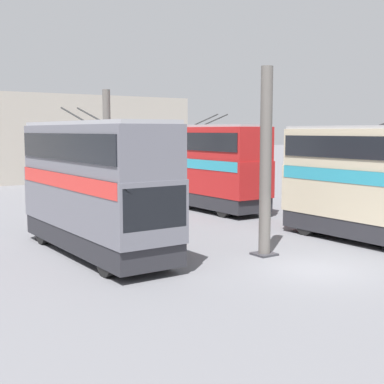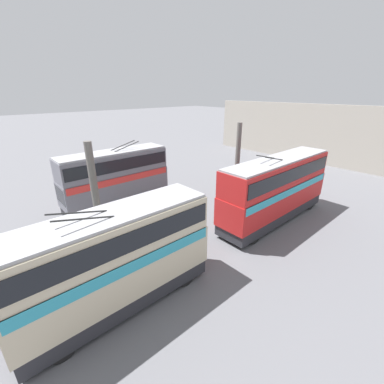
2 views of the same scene
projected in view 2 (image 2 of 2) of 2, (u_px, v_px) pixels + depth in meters
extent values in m
plane|color=slate|center=(62.00, 264.00, 15.57)|extent=(240.00, 240.00, 0.00)
cube|color=#A8A093|center=(323.00, 135.00, 35.55)|extent=(0.50, 36.00, 8.11)
cylinder|color=#605B56|center=(96.00, 199.00, 15.88)|extent=(0.45, 0.45, 7.14)
cube|color=#333338|center=(103.00, 247.00, 17.18)|extent=(0.81, 0.81, 0.08)
cylinder|color=#605B56|center=(237.00, 161.00, 24.34)|extent=(0.45, 0.45, 7.14)
cube|color=#333338|center=(235.00, 195.00, 25.64)|extent=(0.81, 0.81, 0.08)
cylinder|color=black|center=(185.00, 277.00, 13.77)|extent=(0.97, 0.30, 0.97)
cylinder|color=black|center=(163.00, 259.00, 15.23)|extent=(0.97, 0.30, 0.97)
cylinder|color=black|center=(62.00, 350.00, 9.91)|extent=(0.97, 0.30, 0.97)
cylinder|color=black|center=(47.00, 317.00, 11.37)|extent=(0.97, 0.30, 0.97)
cube|color=#28282D|center=(121.00, 293.00, 12.45)|extent=(9.08, 2.45, 0.77)
cube|color=beige|center=(117.00, 269.00, 11.92)|extent=(9.27, 2.50, 2.12)
cube|color=teal|center=(116.00, 255.00, 11.63)|extent=(8.99, 2.54, 0.55)
cube|color=beige|center=(113.00, 234.00, 11.21)|extent=(9.17, 2.42, 1.69)
cube|color=black|center=(113.00, 232.00, 11.18)|extent=(8.89, 2.51, 0.93)
cube|color=#9E9EA3|center=(110.00, 215.00, 10.88)|extent=(9.08, 2.25, 0.14)
cube|color=black|center=(191.00, 232.00, 14.66)|extent=(0.12, 2.30, 1.35)
cylinder|color=#282828|center=(85.00, 219.00, 9.79)|extent=(2.35, 0.07, 0.65)
cylinder|color=#282828|center=(78.00, 213.00, 10.27)|extent=(2.35, 0.07, 0.65)
cylinder|color=black|center=(310.00, 203.00, 22.66)|extent=(1.06, 0.30, 1.06)
cylinder|color=black|center=(288.00, 196.00, 24.12)|extent=(1.06, 0.30, 1.06)
cylinder|color=black|center=(254.00, 236.00, 17.54)|extent=(1.06, 0.30, 1.06)
cylinder|color=black|center=(230.00, 225.00, 19.00)|extent=(1.06, 0.30, 1.06)
cube|color=#28282D|center=(273.00, 212.00, 20.71)|extent=(11.08, 2.45, 0.79)
cube|color=red|center=(275.00, 196.00, 20.19)|extent=(11.31, 2.50, 2.03)
cube|color=teal|center=(277.00, 187.00, 19.92)|extent=(10.97, 2.54, 0.55)
cube|color=red|center=(278.00, 172.00, 19.47)|extent=(11.20, 2.42, 1.86)
cube|color=black|center=(279.00, 171.00, 19.44)|extent=(10.86, 2.51, 1.02)
cube|color=#9E9EA3|center=(280.00, 159.00, 19.10)|extent=(11.08, 2.25, 0.14)
cube|color=black|center=(309.00, 178.00, 23.56)|extent=(0.12, 2.30, 1.30)
cylinder|color=#282828|center=(274.00, 159.00, 17.85)|extent=(2.35, 0.07, 0.65)
cylinder|color=#282828|center=(266.00, 157.00, 18.34)|extent=(2.35, 0.07, 0.65)
cylinder|color=black|center=(87.00, 216.00, 20.32)|extent=(1.06, 0.30, 1.06)
cylinder|color=black|center=(78.00, 208.00, 21.78)|extent=(1.06, 0.30, 1.06)
cylinder|color=black|center=(153.00, 196.00, 24.14)|extent=(1.06, 0.30, 1.06)
cylinder|color=black|center=(141.00, 190.00, 25.60)|extent=(1.06, 0.30, 1.06)
cube|color=#28282D|center=(118.00, 200.00, 22.96)|extent=(9.01, 2.45, 0.79)
cube|color=slate|center=(117.00, 185.00, 22.43)|extent=(9.19, 2.50, 2.11)
cube|color=red|center=(116.00, 176.00, 22.14)|extent=(8.92, 2.54, 0.55)
cube|color=slate|center=(114.00, 163.00, 21.71)|extent=(9.10, 2.42, 1.78)
cube|color=black|center=(114.00, 162.00, 21.68)|extent=(8.82, 2.51, 0.98)
cube|color=#9E9EA3|center=(113.00, 152.00, 21.35)|extent=(9.01, 2.25, 0.14)
cube|color=black|center=(61.00, 196.00, 19.55)|extent=(0.12, 2.30, 1.35)
cylinder|color=#282828|center=(127.00, 146.00, 21.69)|extent=(2.35, 0.07, 0.65)
cylinder|color=#282828|center=(123.00, 145.00, 22.17)|extent=(2.35, 0.07, 0.65)
cube|color=#473D33|center=(185.00, 205.00, 22.70)|extent=(0.23, 0.32, 0.77)
cube|color=beige|center=(185.00, 197.00, 22.43)|extent=(0.29, 0.45, 0.67)
sphere|color=#A37A5B|center=(185.00, 193.00, 22.27)|extent=(0.22, 0.22, 0.22)
cube|color=#473D33|center=(161.00, 203.00, 23.03)|extent=(0.26, 0.33, 0.75)
cube|color=tan|center=(160.00, 196.00, 22.77)|extent=(0.32, 0.46, 0.65)
sphere|color=beige|center=(160.00, 192.00, 22.61)|extent=(0.21, 0.21, 0.21)
cylinder|color=#B28E23|center=(144.00, 210.00, 21.69)|extent=(0.60, 0.60, 0.80)
cylinder|color=#B28E23|center=(144.00, 210.00, 21.69)|extent=(0.64, 0.64, 0.04)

